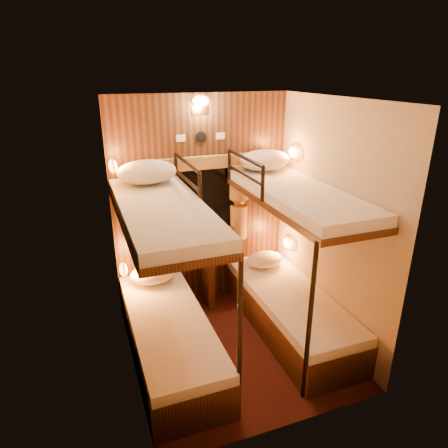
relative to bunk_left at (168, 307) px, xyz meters
name	(u,v)px	position (x,y,z in m)	size (l,w,h in m)	color
floor	(235,345)	(0.65, -0.07, -0.56)	(2.10, 2.10, 0.00)	black
ceiling	(237,99)	(0.65, -0.07, 1.84)	(2.10, 2.10, 0.00)	silver
wall_back	(201,203)	(0.65, 0.98, 0.64)	(2.40, 2.40, 0.00)	#C6B293
wall_front	(294,294)	(0.65, -1.12, 0.64)	(2.40, 2.40, 0.00)	#C6B293
wall_left	(124,254)	(-0.35, -0.07, 0.64)	(2.40, 2.40, 0.00)	#C6B293
wall_right	(329,223)	(1.65, -0.07, 0.64)	(2.40, 2.40, 0.00)	#C6B293
back_panel	(202,203)	(0.65, 0.97, 0.64)	(2.00, 0.03, 2.40)	black
bunk_left	(168,307)	(0.00, 0.00, 0.00)	(0.72, 1.90, 1.82)	black
bunk_right	(291,283)	(1.30, 0.00, 0.00)	(0.72, 1.90, 1.82)	black
window	(203,206)	(0.65, 0.94, 0.62)	(1.00, 0.12, 0.79)	black
curtains	(203,200)	(0.65, 0.90, 0.71)	(1.10, 0.22, 1.00)	olive
back_fixtures	(201,108)	(0.65, 0.93, 1.69)	(0.54, 0.09, 0.48)	black
reading_lamps	(211,209)	(0.65, 0.63, 0.68)	(2.00, 0.20, 1.25)	orange
table	(208,272)	(0.65, 0.78, -0.14)	(0.50, 0.34, 0.66)	#541713
bottle_left	(203,248)	(0.58, 0.74, 0.19)	(0.07, 0.07, 0.24)	#99BFE5
bottle_right	(221,246)	(0.80, 0.73, 0.19)	(0.07, 0.07, 0.23)	#99BFE5
sachet_a	(219,255)	(0.76, 0.70, 0.09)	(0.09, 0.07, 0.01)	silver
sachet_b	(220,252)	(0.80, 0.78, 0.09)	(0.08, 0.06, 0.01)	silver
pillow_lower_left	(153,274)	(0.00, 0.70, 0.00)	(0.50, 0.36, 0.20)	white
pillow_lower_right	(265,259)	(1.30, 0.62, -0.02)	(0.43, 0.31, 0.17)	white
pillow_upper_left	(147,172)	(0.00, 0.62, 1.14)	(0.58, 0.41, 0.23)	white
pillow_upper_right	(265,160)	(1.30, 0.72, 1.14)	(0.57, 0.41, 0.22)	white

